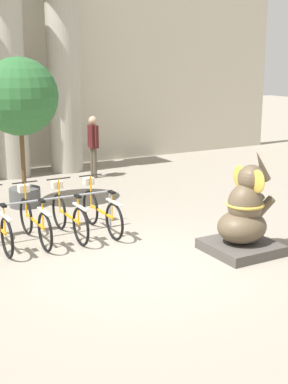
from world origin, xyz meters
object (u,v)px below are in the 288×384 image
object	(u,v)px
bicycle_1	(34,220)
bicycle_3	(101,211)
potted_tree	(20,101)
elephant_statue	(244,218)
person_pedestrian	(93,141)
bicycle_2	(69,215)

from	to	relation	value
bicycle_1	bicycle_3	distance (m)	1.33
bicycle_3	potted_tree	xyz separation A→B (m)	(-0.75, 2.52, 1.97)
bicycle_1	potted_tree	size ratio (longest dim) A/B	0.54
bicycle_1	elephant_statue	distance (m)	3.78
bicycle_3	person_pedestrian	distance (m)	4.93
elephant_statue	potted_tree	size ratio (longest dim) A/B	0.54
bicycle_3	person_pedestrian	bearing A→B (deg)	67.59
person_pedestrian	potted_tree	bearing A→B (deg)	-142.47
bicycle_3	elephant_statue	bearing A→B (deg)	-53.12
bicycle_2	potted_tree	distance (m)	3.18
bicycle_1	bicycle_2	distance (m)	0.66
person_pedestrian	potted_tree	distance (m)	3.56
bicycle_1	person_pedestrian	distance (m)	5.54
elephant_statue	person_pedestrian	xyz separation A→B (m)	(0.18, 6.77, 0.44)
potted_tree	bicycle_2	bearing A→B (deg)	-88.04
bicycle_2	bicycle_3	xyz separation A→B (m)	(0.66, -0.02, 0.00)
bicycle_2	bicycle_1	bearing A→B (deg)	178.72
bicycle_1	bicycle_3	size ratio (longest dim) A/B	1.00
bicycle_3	potted_tree	world-z (taller)	potted_tree
bicycle_3	elephant_statue	world-z (taller)	elephant_statue
bicycle_1	person_pedestrian	world-z (taller)	person_pedestrian
bicycle_1	elephant_statue	bearing A→B (deg)	-37.18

